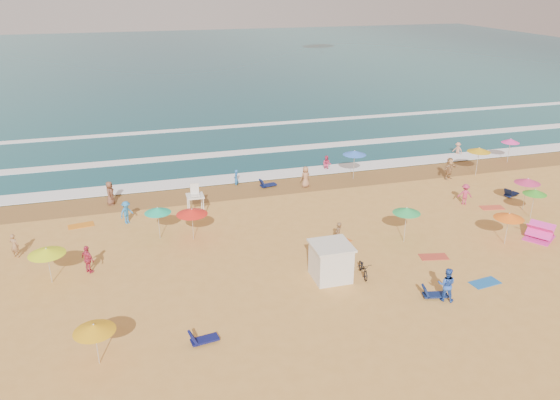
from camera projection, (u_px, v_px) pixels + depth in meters
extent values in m
plane|color=gold|center=(305.00, 259.00, 33.21)|extent=(220.00, 220.00, 0.00)
cube|color=#0C4756|center=(171.00, 63.00, 107.91)|extent=(220.00, 140.00, 0.18)
plane|color=olive|center=(256.00, 188.00, 44.32)|extent=(220.00, 220.00, 0.00)
cube|color=white|center=(249.00, 177.00, 46.51)|extent=(200.00, 2.20, 0.05)
cube|color=white|center=(233.00, 153.00, 52.73)|extent=(200.00, 1.60, 0.05)
cube|color=white|center=(215.00, 128.00, 61.63)|extent=(200.00, 1.20, 0.05)
cube|color=silver|center=(331.00, 262.00, 30.77)|extent=(2.00, 2.00, 2.00)
cube|color=silver|center=(331.00, 245.00, 30.37)|extent=(2.20, 2.20, 0.12)
imported|color=black|center=(363.00, 268.00, 31.19)|extent=(0.92, 1.89, 0.95)
cone|color=#FF38A3|center=(511.00, 141.00, 49.60)|extent=(1.61, 1.61, 0.35)
cone|color=orange|center=(509.00, 216.00, 34.35)|extent=(1.87, 1.87, 0.35)
cone|color=#D12E66|center=(528.00, 181.00, 39.41)|extent=(1.82, 1.82, 0.35)
cone|color=#D5EC18|center=(46.00, 251.00, 29.91)|extent=(2.01, 2.01, 0.35)
cone|color=green|center=(407.00, 210.00, 34.56)|extent=(1.77, 1.77, 0.35)
cone|color=gold|center=(479.00, 150.00, 46.29)|extent=(1.95, 1.95, 0.35)
cone|color=green|center=(535.00, 192.00, 38.17)|extent=(1.62, 1.62, 0.35)
cone|color=blue|center=(355.00, 153.00, 45.55)|extent=(1.95, 1.95, 0.35)
cone|color=red|center=(192.00, 212.00, 34.96)|extent=(2.02, 2.02, 0.35)
cone|color=#16B98A|center=(158.00, 210.00, 35.04)|extent=(1.71, 1.71, 0.35)
cone|color=orange|center=(94.00, 328.00, 23.55)|extent=(1.83, 1.83, 0.35)
cube|color=#0F134D|center=(205.00, 340.00, 25.57)|extent=(1.37, 0.74, 0.34)
cube|color=#0F1E4E|center=(435.00, 295.00, 29.16)|extent=(1.39, 0.82, 0.34)
cube|color=#0F1C4C|center=(512.00, 194.00, 42.62)|extent=(1.41, 0.98, 0.34)
cube|color=#0D1745|center=(268.00, 185.00, 44.52)|extent=(1.39, 0.81, 0.34)
cube|color=orange|center=(81.00, 225.00, 37.64)|extent=(1.81, 1.11, 0.03)
cube|color=#BB3E2C|center=(434.00, 257.00, 33.44)|extent=(1.84, 1.18, 0.03)
cube|color=orange|center=(339.00, 242.00, 35.25)|extent=(1.90, 1.51, 0.03)
cube|color=#1C60AF|center=(485.00, 283.00, 30.61)|extent=(1.80, 1.07, 0.03)
cube|color=#D64D32|center=(492.00, 208.00, 40.55)|extent=(1.83, 1.16, 0.03)
imported|color=tan|center=(449.00, 169.00, 45.94)|extent=(1.83, 1.19, 1.89)
imported|color=#297AC0|center=(127.00, 212.00, 37.73)|extent=(1.20, 1.15, 1.64)
imported|color=#CC335C|center=(327.00, 164.00, 48.17)|extent=(0.98, 0.92, 1.59)
imported|color=#BA2E54|center=(465.00, 194.00, 40.89)|extent=(1.19, 0.94, 1.62)
imported|color=brown|center=(110.00, 193.00, 40.80)|extent=(0.75, 0.99, 1.83)
imported|color=#BD2F4B|center=(88.00, 259.00, 31.38)|extent=(0.97, 1.03, 1.71)
imported|color=#986D46|center=(14.00, 246.00, 33.16)|extent=(0.68, 0.60, 1.55)
imported|color=#AA734E|center=(305.00, 177.00, 44.25)|extent=(0.95, 0.72, 1.74)
imported|color=blue|center=(446.00, 284.00, 28.66)|extent=(1.16, 1.10, 1.90)
imported|color=blue|center=(236.00, 179.00, 44.84)|extent=(0.56, 0.66, 1.54)
imported|color=brown|center=(338.00, 235.00, 34.37)|extent=(0.74, 0.72, 1.71)
imported|color=tan|center=(458.00, 150.00, 52.26)|extent=(1.00, 1.14, 1.53)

